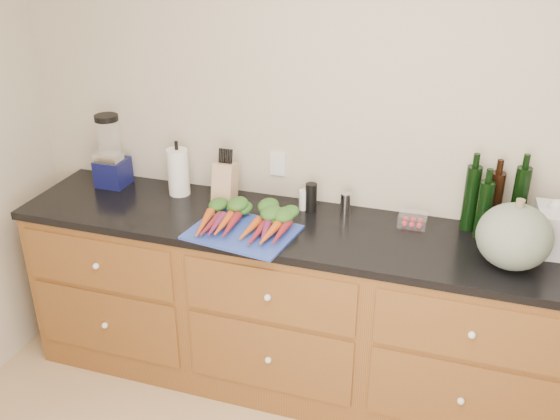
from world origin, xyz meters
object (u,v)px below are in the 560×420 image
(cutting_board, at_px, (242,232))
(tomato_box, at_px, (413,220))
(carrots, at_px, (246,221))
(paper_towel, at_px, (178,172))
(blender_appliance, at_px, (111,155))
(knife_block, at_px, (225,183))
(squash, at_px, (514,236))

(cutting_board, relative_size, tomato_box, 3.64)
(carrots, relative_size, paper_towel, 1.83)
(blender_appliance, bearing_deg, tomato_box, 0.43)
(tomato_box, bearing_deg, blender_appliance, -179.57)
(carrots, relative_size, knife_block, 2.17)
(squash, distance_m, paper_towel, 1.69)
(paper_towel, bearing_deg, squash, -8.17)
(cutting_board, distance_m, paper_towel, 0.59)
(carrots, height_order, blender_appliance, blender_appliance)
(paper_towel, height_order, knife_block, paper_towel)
(carrots, height_order, knife_block, knife_block)
(cutting_board, relative_size, blender_appliance, 1.20)
(carrots, xyz_separation_m, tomato_box, (0.75, 0.28, -0.01))
(squash, height_order, paper_towel, squash)
(knife_block, bearing_deg, blender_appliance, 178.48)
(cutting_board, height_order, blender_appliance, blender_appliance)
(squash, xyz_separation_m, blender_appliance, (-2.07, 0.24, 0.03))
(cutting_board, relative_size, carrots, 1.04)
(cutting_board, height_order, carrots, carrots)
(cutting_board, distance_m, blender_appliance, 0.95)
(squash, distance_m, blender_appliance, 2.09)
(tomato_box, bearing_deg, carrots, -159.67)
(cutting_board, relative_size, squash, 1.53)
(blender_appliance, bearing_deg, cutting_board, -19.86)
(carrots, distance_m, blender_appliance, 0.93)
(squash, height_order, tomato_box, squash)
(knife_block, bearing_deg, squash, -8.94)
(squash, bearing_deg, knife_block, 171.06)
(carrots, distance_m, tomato_box, 0.80)
(squash, relative_size, paper_towel, 1.25)
(carrots, height_order, squash, squash)
(cutting_board, distance_m, tomato_box, 0.82)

